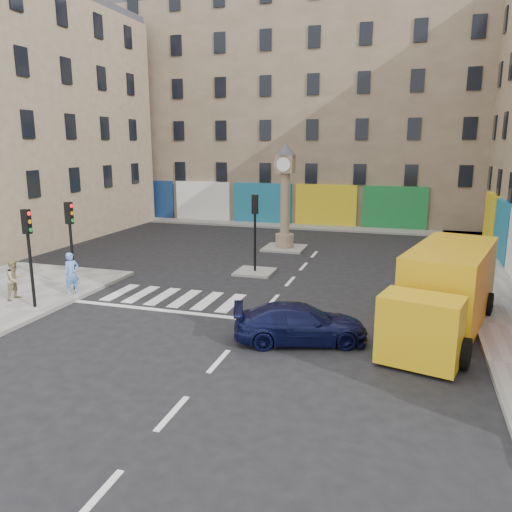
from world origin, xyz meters
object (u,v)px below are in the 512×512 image
at_px(traffic_light_left_far, 70,232).
at_px(clock_pillar, 285,190).
at_px(navy_sedan, 300,323).
at_px(pedestrian_blue, 72,273).
at_px(pedestrian_tan, 15,279).
at_px(traffic_light_island, 255,221).
at_px(traffic_light_left_near, 29,243).
at_px(yellow_van, 445,291).

relative_size(traffic_light_left_far, clock_pillar, 0.61).
height_order(navy_sedan, pedestrian_blue, pedestrian_blue).
xyz_separation_m(clock_pillar, pedestrian_tan, (-7.68, -13.19, -2.60)).
height_order(traffic_light_island, clock_pillar, clock_pillar).
height_order(traffic_light_left_near, pedestrian_blue, traffic_light_left_near).
bearing_deg(traffic_light_left_far, navy_sedan, -13.44).
height_order(traffic_light_left_far, yellow_van, traffic_light_left_far).
height_order(traffic_light_left_near, pedestrian_tan, traffic_light_left_near).
bearing_deg(clock_pillar, traffic_light_island, -90.00).
distance_m(navy_sedan, pedestrian_blue, 10.13).
bearing_deg(clock_pillar, traffic_light_left_near, -114.55).
xyz_separation_m(traffic_light_left_near, pedestrian_tan, (-1.38, 0.61, -1.68)).
xyz_separation_m(traffic_light_island, navy_sedan, (3.94, -7.85, -1.98)).
xyz_separation_m(pedestrian_blue, pedestrian_tan, (-1.68, -1.27, -0.06)).
bearing_deg(traffic_light_left_near, traffic_light_left_far, 90.00).
relative_size(clock_pillar, pedestrian_blue, 3.56).
bearing_deg(pedestrian_tan, traffic_light_island, -43.09).
height_order(traffic_light_left_far, pedestrian_tan, traffic_light_left_far).
bearing_deg(pedestrian_tan, traffic_light_left_near, -109.95).
distance_m(clock_pillar, navy_sedan, 14.69).
relative_size(yellow_van, pedestrian_blue, 4.60).
distance_m(traffic_light_left_near, navy_sedan, 10.43).
bearing_deg(yellow_van, pedestrian_blue, -163.67).
xyz_separation_m(traffic_light_left_far, navy_sedan, (10.24, -2.45, -2.01)).
height_order(clock_pillar, yellow_van, clock_pillar).
bearing_deg(traffic_light_left_far, pedestrian_blue, -60.02).
relative_size(traffic_light_island, navy_sedan, 0.88).
bearing_deg(pedestrian_tan, clock_pillar, -26.42).
height_order(traffic_light_left_near, navy_sedan, traffic_light_left_near).
bearing_deg(pedestrian_tan, navy_sedan, -89.42).
height_order(traffic_light_left_far, traffic_light_island, traffic_light_left_far).
xyz_separation_m(traffic_light_left_far, yellow_van, (14.62, 0.03, -1.25)).
bearing_deg(traffic_light_island, traffic_light_left_far, -139.40).
xyz_separation_m(traffic_light_left_far, clock_pillar, (6.30, 11.40, 0.93)).
bearing_deg(traffic_light_left_far, traffic_light_island, 40.60).
bearing_deg(traffic_light_island, pedestrian_tan, -136.90).
height_order(navy_sedan, pedestrian_tan, pedestrian_tan).
relative_size(traffic_light_left_near, pedestrian_blue, 2.16).
bearing_deg(pedestrian_tan, traffic_light_left_far, -33.89).
xyz_separation_m(traffic_light_island, pedestrian_tan, (-7.68, -7.19, -1.65)).
xyz_separation_m(traffic_light_left_far, pedestrian_blue, (0.30, -0.52, -1.61)).
bearing_deg(pedestrian_blue, yellow_van, -62.79).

